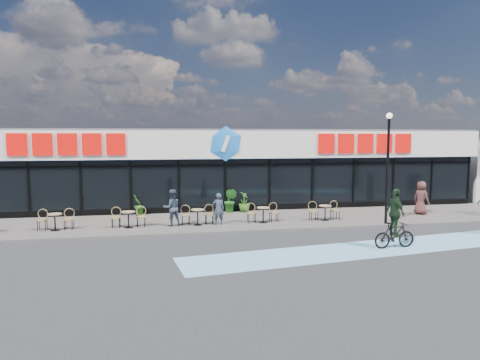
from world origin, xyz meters
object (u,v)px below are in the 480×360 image
Objects in this scene: lamp_post at (388,158)px; potted_plant_left at (139,205)px; potted_plant_right at (244,202)px; pedestrian_b at (421,198)px; potted_plant_mid at (230,200)px; patron_right at (172,208)px; patron_left at (218,209)px; cyclist_a at (395,223)px.

lamp_post is 4.56× the size of potted_plant_left.
potted_plant_right is 0.62× the size of pedestrian_b.
potted_plant_mid reaches higher than potted_plant_right.
pedestrian_b reaches higher than potted_plant_left.
patron_right is 12.97m from pedestrian_b.
lamp_post is 12.53m from potted_plant_left.
potted_plant_left is 4.79m from patron_left.
potted_plant_mid is at bearing 52.54° from pedestrian_b.
potted_plant_mid is 3.30m from patron_left.
patron_left is at bearing 171.23° from lamp_post.
pedestrian_b reaches higher than patron_left.
potted_plant_left is at bearing 140.68° from cyclist_a.
patron_left is (-7.78, 1.20, -2.33)m from lamp_post.
patron_right is (-3.20, -2.99, 0.19)m from potted_plant_mid.
lamp_post is at bearing -32.78° from potted_plant_mid.
lamp_post reaches higher than patron_right.
potted_plant_right is 0.48× the size of cyclist_a.
lamp_post is at bearing 173.36° from patron_left.
cyclist_a is at bearing 116.31° from pedestrian_b.
lamp_post reaches higher than potted_plant_mid.
potted_plant_right is at bearing 1.58° from potted_plant_left.
cyclist_a is (4.15, -8.14, 0.30)m from potted_plant_right.
potted_plant_right is at bearing -0.84° from potted_plant_mid.
pedestrian_b is at bearing -174.28° from patron_left.
lamp_post is 2.94× the size of pedestrian_b.
cyclist_a reaches higher than potted_plant_right.
potted_plant_mid is at bearing -151.81° from patron_right.
lamp_post is 3.08× the size of patron_right.
potted_plant_left is 12.61m from cyclist_a.
pedestrian_b is at bearing -14.05° from potted_plant_mid.
lamp_post is at bearing -35.91° from potted_plant_right.
pedestrian_b reaches higher than potted_plant_mid.
lamp_post is 4.00× the size of potted_plant_mid.
patron_right is at bearing -59.99° from potted_plant_left.
cyclist_a is (5.99, -5.03, 0.11)m from patron_left.
pedestrian_b is at bearing 31.68° from lamp_post.
cyclist_a is (-1.80, -3.83, -2.22)m from lamp_post.
potted_plant_mid is 0.77× the size of patron_right.
potted_plant_right is at bearing 144.09° from lamp_post.
potted_plant_mid is at bearing 179.16° from potted_plant_right.
patron_left is (-1.07, -3.12, 0.09)m from potted_plant_mid.
patron_right reaches higher than potted_plant_mid.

